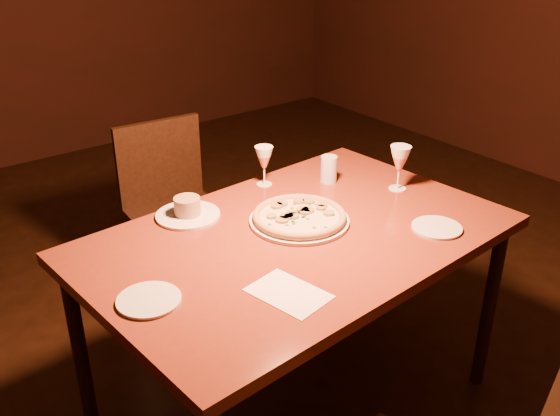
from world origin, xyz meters
TOP-DOWN VIEW (x-y plane):
  - dining_table at (0.04, 0.15)m, footprint 1.55×1.06m
  - chair_far at (0.08, 1.16)m, footprint 0.47×0.47m
  - pizza_plate at (0.10, 0.21)m, footprint 0.37×0.37m
  - ramekin_saucer at (-0.20, 0.50)m, footprint 0.24×0.24m
  - wine_glass_far at (0.20, 0.56)m, footprint 0.08×0.08m
  - wine_glass_right at (0.60, 0.19)m, footprint 0.08×0.08m
  - water_tumbler at (0.43, 0.42)m, footprint 0.07×0.07m
  - side_plate_left at (-0.57, 0.09)m, footprint 0.19×0.19m
  - side_plate_near at (0.46, -0.13)m, footprint 0.18×0.18m
  - menu_card at (-0.22, -0.13)m, footprint 0.20×0.26m

SIDE VIEW (x-z plane):
  - chair_far at x=0.08m, z-range 0.06..0.96m
  - dining_table at x=0.04m, z-range 0.33..1.13m
  - menu_card at x=-0.22m, z-range 0.80..0.80m
  - side_plate_near at x=0.46m, z-range 0.80..0.81m
  - side_plate_left at x=-0.57m, z-range 0.80..0.81m
  - pizza_plate at x=0.10m, z-range 0.80..0.84m
  - ramekin_saucer at x=-0.20m, z-range 0.79..0.86m
  - water_tumbler at x=0.43m, z-range 0.80..0.91m
  - wine_glass_far at x=0.20m, z-range 0.80..0.97m
  - wine_glass_right at x=0.60m, z-range 0.80..0.98m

